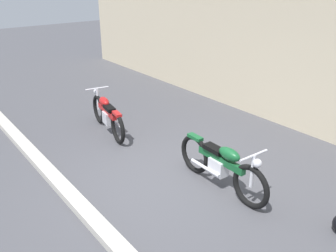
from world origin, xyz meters
TOP-DOWN VIEW (x-y plane):
  - ground_plane at (0.00, 0.00)m, footprint 40.00×40.00m
  - building_wall at (0.00, 3.80)m, footprint 18.00×0.30m
  - curb_strip at (0.00, -1.48)m, footprint 18.00×0.24m
  - motorcycle_green at (0.69, 0.61)m, footprint 2.00×0.56m
  - motorcycle_red at (-2.45, 0.27)m, footprint 1.91×0.58m

SIDE VIEW (x-z plane):
  - ground_plane at x=0.00m, z-range 0.00..0.00m
  - curb_strip at x=0.00m, z-range 0.00..0.12m
  - motorcycle_red at x=-2.45m, z-range -0.02..0.85m
  - motorcycle_green at x=0.69m, z-range -0.02..0.88m
  - building_wall at x=0.00m, z-range 0.00..3.03m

